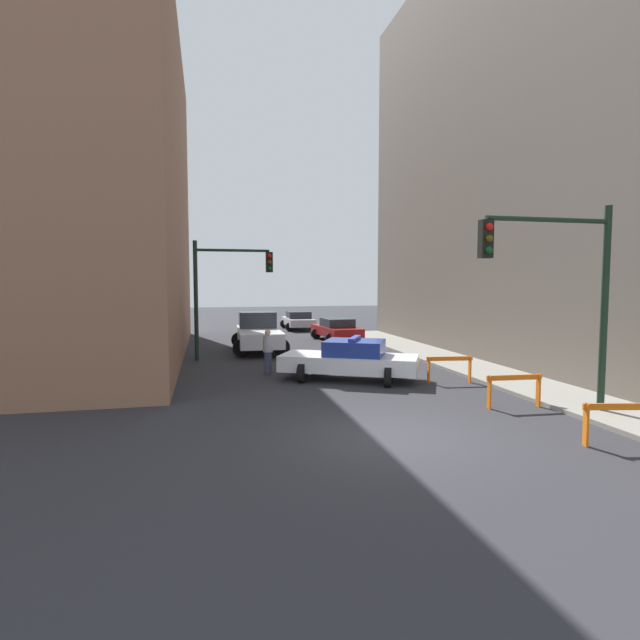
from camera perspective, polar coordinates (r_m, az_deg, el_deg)
ground_plane at (r=11.41m, az=8.36°, el=-13.06°), size 120.00×120.00×0.00m
sidewalk_right at (r=14.75m, az=31.76°, el=-9.42°), size 2.40×44.00×0.12m
building_corner_left at (r=25.77m, az=-31.74°, el=13.01°), size 14.00×20.00×15.16m
building_right at (r=25.90m, az=31.50°, el=17.78°), size 12.00×28.00×19.41m
traffic_light_near at (r=13.81m, az=26.30°, el=4.42°), size 3.64×0.35×5.20m
traffic_light_far at (r=22.25m, az=-11.20°, el=4.22°), size 3.44×0.35×5.20m
police_car at (r=17.41m, az=3.49°, el=-4.53°), size 5.03×3.78×1.52m
white_truck at (r=25.06m, az=-7.05°, el=-1.43°), size 2.76×5.46×1.90m
parked_car_near at (r=29.19m, az=1.89°, el=-1.05°), size 2.54×4.45×1.31m
parked_car_mid at (r=36.22m, az=-2.51°, el=-0.01°), size 2.30×4.31×1.31m
pedestrian_crossing at (r=18.68m, az=-5.98°, el=-3.52°), size 0.49×0.49×1.66m
barrier_mid at (r=12.24m, az=31.12°, el=-9.45°), size 1.58×0.46×0.90m
barrier_back at (r=14.60m, az=21.31°, el=-6.96°), size 1.60×0.26×0.90m
barrier_corner at (r=17.47m, az=14.58°, el=-4.99°), size 1.59×0.34×0.90m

